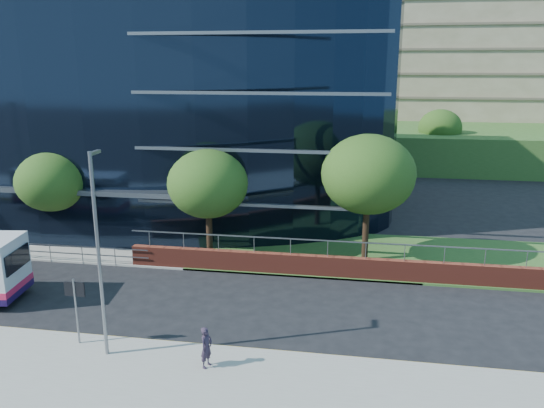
% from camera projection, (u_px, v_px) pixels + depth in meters
% --- Properties ---
extents(ground, '(200.00, 200.00, 0.00)m').
position_uv_depth(ground, '(5.00, 320.00, 23.85)').
color(ground, black).
rests_on(ground, ground).
extents(far_forecourt, '(50.00, 8.00, 0.10)m').
position_uv_depth(far_forecourt, '(30.00, 236.00, 35.27)').
color(far_forecourt, gray).
rests_on(far_forecourt, ground).
extents(grass_verge, '(36.00, 8.00, 0.12)m').
position_uv_depth(grass_verge, '(505.00, 263.00, 30.56)').
color(grass_verge, '#2D511E').
rests_on(grass_verge, ground).
extents(glass_office, '(44.00, 23.10, 16.00)m').
position_uv_depth(glass_office, '(115.00, 105.00, 42.33)').
color(glass_office, black).
rests_on(glass_office, ground).
extents(retaining_wall, '(34.00, 0.40, 2.11)m').
position_uv_depth(retaining_wall, '(443.00, 274.00, 27.52)').
color(retaining_wall, maroon).
rests_on(retaining_wall, ground).
extents(apartment_block, '(60.00, 42.00, 30.00)m').
position_uv_depth(apartment_block, '(488.00, 65.00, 70.59)').
color(apartment_block, '#2D511E').
rests_on(apartment_block, ground).
extents(street_sign, '(0.85, 0.09, 2.80)m').
position_uv_depth(street_sign, '(75.00, 297.00, 21.08)').
color(street_sign, slate).
rests_on(street_sign, pavement_near).
extents(tree_far_b, '(4.29, 4.29, 6.05)m').
position_uv_depth(tree_far_b, '(52.00, 182.00, 32.31)').
color(tree_far_b, black).
rests_on(tree_far_b, ground).
extents(tree_far_c, '(4.62, 4.62, 6.51)m').
position_uv_depth(tree_far_c, '(208.00, 184.00, 30.18)').
color(tree_far_c, black).
rests_on(tree_far_c, ground).
extents(tree_far_d, '(5.28, 5.28, 7.44)m').
position_uv_depth(tree_far_d, '(368.00, 174.00, 29.56)').
color(tree_far_d, black).
rests_on(tree_far_d, ground).
extents(tree_dist_e, '(4.62, 4.62, 6.51)m').
position_uv_depth(tree_dist_e, '(440.00, 128.00, 57.10)').
color(tree_dist_e, black).
rests_on(tree_dist_e, ground).
extents(streetlight_east, '(0.15, 0.77, 8.00)m').
position_uv_depth(streetlight_east, '(99.00, 250.00, 19.70)').
color(streetlight_east, slate).
rests_on(streetlight_east, pavement_near).
extents(pedestrian, '(0.53, 0.67, 1.59)m').
position_uv_depth(pedestrian, '(206.00, 347.00, 19.69)').
color(pedestrian, '#2A1F2F').
rests_on(pedestrian, pavement_near).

